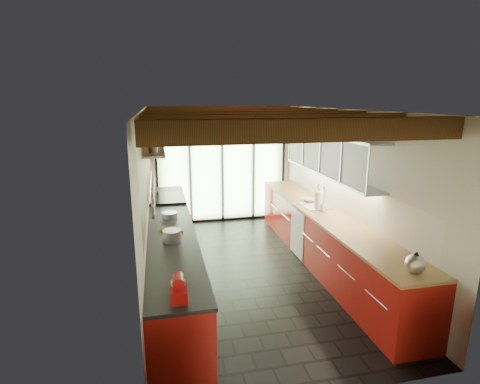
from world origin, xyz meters
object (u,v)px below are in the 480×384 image
(stand_mixer, at_px, (179,289))
(soap_bottle, at_px, (324,206))
(bowl, at_px, (309,200))
(kettle, at_px, (415,263))
(paper_towel, at_px, (319,200))

(stand_mixer, height_order, soap_bottle, stand_mixer)
(bowl, bearing_deg, soap_bottle, -90.00)
(stand_mixer, bearing_deg, bowl, 49.25)
(stand_mixer, bearing_deg, kettle, -0.16)
(stand_mixer, height_order, kettle, kettle)
(paper_towel, bearing_deg, stand_mixer, -135.08)
(kettle, distance_m, bowl, 2.96)
(stand_mixer, relative_size, kettle, 0.95)
(soap_bottle, bearing_deg, kettle, -90.00)
(stand_mixer, distance_m, paper_towel, 3.59)
(stand_mixer, height_order, bowl, stand_mixer)
(kettle, relative_size, paper_towel, 0.86)
(soap_bottle, xyz_separation_m, bowl, (0.00, 0.63, -0.07))
(soap_bottle, bearing_deg, bowl, 90.00)
(stand_mixer, bearing_deg, soap_bottle, 42.43)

